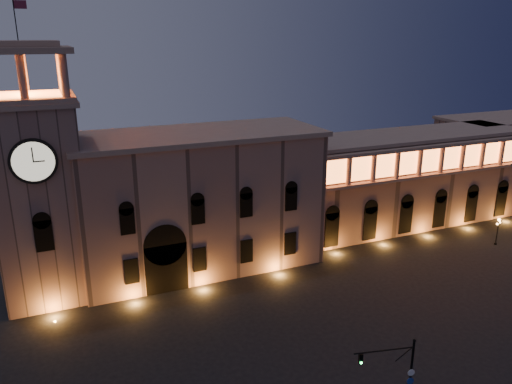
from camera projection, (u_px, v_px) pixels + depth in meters
ground at (290, 352)px, 47.70m from camera, size 160.00×160.00×0.00m
government_building at (199, 201)px, 63.54m from camera, size 30.80×12.80×17.60m
clock_tower at (39, 192)px, 54.71m from camera, size 9.80×9.80×32.40m
colonnade_wing at (404, 179)px, 78.41m from camera, size 40.60×11.50×14.50m
secondary_building at (495, 157)px, 93.54m from camera, size 20.00×12.00×14.00m
traffic_light at (400, 377)px, 38.58m from camera, size 4.98×1.37×6.97m
street_lamp_near at (498, 229)px, 71.32m from camera, size 1.31×0.64×4.01m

